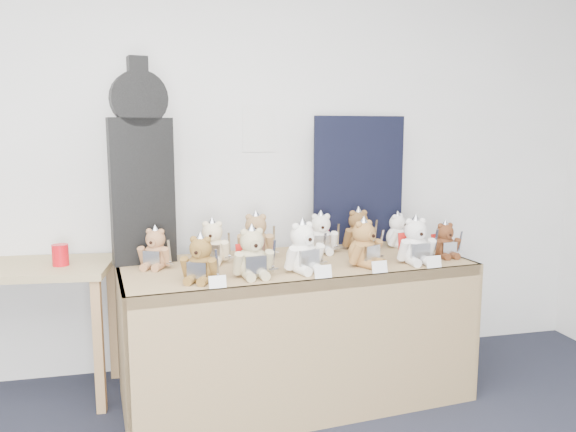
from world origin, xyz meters
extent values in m
plane|color=silver|center=(0.00, 2.50, 1.35)|extent=(6.00, 0.00, 6.00)
cube|color=silver|center=(0.66, 2.49, 1.56)|extent=(0.21, 0.00, 0.30)
cube|color=#92734A|center=(0.76, 1.90, 0.78)|extent=(2.02, 1.01, 0.06)
cube|color=#92734A|center=(0.80, 1.51, 0.40)|extent=(1.93, 0.23, 0.81)
cube|color=#92734A|center=(-0.20, 1.80, 0.40)|extent=(0.11, 0.81, 0.81)
cube|color=#92734A|center=(1.71, 2.01, 0.40)|extent=(0.11, 0.81, 0.81)
cube|color=#978151|center=(-0.75, 2.23, 0.78)|extent=(1.00, 0.62, 0.04)
cube|color=#8F603D|center=(-0.33, 1.96, 0.38)|extent=(0.05, 0.05, 0.76)
cube|color=#8F603D|center=(-0.29, 2.41, 0.38)|extent=(0.05, 0.05, 0.76)
cube|color=black|center=(-0.07, 2.08, 1.21)|extent=(0.36, 0.17, 0.81)
cylinder|color=black|center=(-0.07, 2.08, 1.72)|extent=(0.32, 0.16, 0.30)
cube|color=black|center=(-0.07, 2.08, 1.84)|extent=(0.12, 0.11, 0.20)
cube|color=black|center=(1.29, 2.33, 1.22)|extent=(0.62, 0.07, 0.83)
cylinder|color=red|center=(-0.53, 2.17, 0.86)|extent=(0.09, 0.09, 0.12)
ellipsoid|color=brown|center=(0.21, 1.61, 0.87)|extent=(0.19, 0.18, 0.15)
sphere|color=brown|center=(0.21, 1.61, 0.97)|extent=(0.11, 0.11, 0.11)
cylinder|color=brown|center=(0.19, 1.57, 0.97)|extent=(0.05, 0.04, 0.05)
sphere|color=black|center=(0.18, 1.55, 0.97)|extent=(0.02, 0.02, 0.02)
sphere|color=brown|center=(0.17, 1.63, 1.02)|extent=(0.04, 0.04, 0.04)
sphere|color=brown|center=(0.24, 1.60, 1.02)|extent=(0.04, 0.04, 0.04)
cylinder|color=brown|center=(0.13, 1.62, 0.88)|extent=(0.07, 0.09, 0.11)
cylinder|color=brown|center=(0.26, 1.56, 0.88)|extent=(0.07, 0.09, 0.11)
cylinder|color=brown|center=(0.15, 1.58, 0.83)|extent=(0.08, 0.11, 0.05)
cylinder|color=brown|center=(0.21, 1.55, 0.83)|extent=(0.08, 0.11, 0.05)
cube|color=silver|center=(0.18, 1.56, 0.88)|extent=(0.10, 0.06, 0.08)
cone|color=silver|center=(0.21, 1.61, 1.02)|extent=(0.09, 0.09, 0.07)
cube|color=silver|center=(0.28, 1.54, 0.90)|extent=(0.03, 0.04, 0.16)
cube|color=silver|center=(0.28, 1.54, 0.84)|extent=(0.04, 0.02, 0.01)
ellipsoid|color=tan|center=(0.47, 1.64, 0.88)|extent=(0.18, 0.16, 0.17)
sphere|color=tan|center=(0.47, 1.64, 0.99)|extent=(0.12, 0.12, 0.12)
cylinder|color=tan|center=(0.47, 1.59, 0.98)|extent=(0.05, 0.03, 0.05)
sphere|color=black|center=(0.47, 1.57, 0.98)|extent=(0.02, 0.02, 0.02)
sphere|color=tan|center=(0.43, 1.64, 1.04)|extent=(0.04, 0.04, 0.04)
sphere|color=tan|center=(0.51, 1.65, 1.04)|extent=(0.04, 0.04, 0.04)
cylinder|color=tan|center=(0.39, 1.61, 0.89)|extent=(0.06, 0.10, 0.13)
cylinder|color=tan|center=(0.55, 1.63, 0.89)|extent=(0.06, 0.10, 0.13)
cylinder|color=tan|center=(0.44, 1.58, 0.83)|extent=(0.06, 0.11, 0.05)
cylinder|color=tan|center=(0.51, 1.59, 0.83)|extent=(0.06, 0.11, 0.05)
cube|color=silver|center=(0.47, 1.58, 0.88)|extent=(0.11, 0.03, 0.09)
cone|color=silver|center=(0.47, 1.64, 1.04)|extent=(0.10, 0.10, 0.08)
cube|color=silver|center=(0.57, 1.62, 0.91)|extent=(0.02, 0.04, 0.18)
cube|color=silver|center=(0.57, 1.62, 0.85)|extent=(0.05, 0.01, 0.01)
cube|color=red|center=(0.46, 1.70, 0.89)|extent=(0.14, 0.05, 0.15)
ellipsoid|color=white|center=(0.74, 1.69, 0.88)|extent=(0.21, 0.20, 0.18)
sphere|color=white|center=(0.74, 1.69, 1.00)|extent=(0.13, 0.13, 0.13)
cylinder|color=white|center=(0.76, 1.64, 0.99)|extent=(0.06, 0.04, 0.05)
sphere|color=black|center=(0.77, 1.62, 0.99)|extent=(0.02, 0.02, 0.02)
sphere|color=white|center=(0.70, 1.68, 1.05)|extent=(0.04, 0.04, 0.04)
sphere|color=white|center=(0.78, 1.70, 1.05)|extent=(0.04, 0.04, 0.04)
cylinder|color=white|center=(0.67, 1.64, 0.89)|extent=(0.08, 0.11, 0.13)
cylinder|color=white|center=(0.83, 1.70, 0.89)|extent=(0.08, 0.11, 0.13)
cylinder|color=white|center=(0.72, 1.62, 0.83)|extent=(0.09, 0.12, 0.05)
cylinder|color=white|center=(0.80, 1.65, 0.83)|extent=(0.09, 0.12, 0.05)
cube|color=silver|center=(0.76, 1.63, 0.89)|extent=(0.11, 0.05, 0.10)
cone|color=silver|center=(0.74, 1.69, 1.05)|extent=(0.11, 0.11, 0.08)
cube|color=silver|center=(0.86, 1.69, 0.92)|extent=(0.03, 0.05, 0.18)
cube|color=silver|center=(0.86, 1.69, 0.85)|extent=(0.05, 0.02, 0.01)
ellipsoid|color=olive|center=(1.10, 1.74, 0.88)|extent=(0.22, 0.21, 0.17)
sphere|color=olive|center=(1.10, 1.74, 0.99)|extent=(0.12, 0.12, 0.12)
cylinder|color=olive|center=(1.13, 1.70, 0.98)|extent=(0.06, 0.05, 0.05)
sphere|color=black|center=(1.14, 1.68, 0.98)|extent=(0.02, 0.02, 0.02)
sphere|color=olive|center=(1.07, 1.72, 1.04)|extent=(0.04, 0.04, 0.04)
sphere|color=olive|center=(1.14, 1.76, 1.04)|extent=(0.04, 0.04, 0.04)
cylinder|color=olive|center=(1.04, 1.69, 0.89)|extent=(0.08, 0.10, 0.13)
cylinder|color=olive|center=(1.18, 1.76, 0.89)|extent=(0.08, 0.10, 0.13)
cylinder|color=olive|center=(1.10, 1.67, 0.83)|extent=(0.10, 0.12, 0.05)
cylinder|color=olive|center=(1.16, 1.71, 0.83)|extent=(0.10, 0.12, 0.05)
cube|color=silver|center=(1.13, 1.68, 0.88)|extent=(0.10, 0.07, 0.09)
cone|color=silver|center=(1.10, 1.74, 1.04)|extent=(0.10, 0.10, 0.08)
cube|color=silver|center=(1.21, 1.76, 0.91)|extent=(0.03, 0.04, 0.18)
cube|color=silver|center=(1.21, 1.76, 0.85)|extent=(0.05, 0.03, 0.01)
ellipsoid|color=silver|center=(1.41, 1.73, 0.88)|extent=(0.17, 0.15, 0.17)
sphere|color=silver|center=(1.41, 1.73, 0.99)|extent=(0.12, 0.12, 0.12)
cylinder|color=silver|center=(1.41, 1.67, 0.99)|extent=(0.05, 0.03, 0.05)
sphere|color=black|center=(1.41, 1.66, 0.99)|extent=(0.02, 0.02, 0.02)
sphere|color=silver|center=(1.36, 1.73, 1.04)|extent=(0.04, 0.04, 0.04)
sphere|color=silver|center=(1.45, 1.73, 1.04)|extent=(0.04, 0.04, 0.04)
cylinder|color=silver|center=(1.32, 1.71, 0.89)|extent=(0.05, 0.09, 0.13)
cylinder|color=silver|center=(1.49, 1.71, 0.89)|extent=(0.05, 0.09, 0.13)
cylinder|color=silver|center=(1.37, 1.67, 0.83)|extent=(0.05, 0.11, 0.05)
cylinder|color=silver|center=(1.44, 1.67, 0.83)|extent=(0.05, 0.11, 0.05)
cube|color=silver|center=(1.41, 1.66, 0.88)|extent=(0.11, 0.02, 0.09)
cone|color=silver|center=(1.41, 1.73, 1.05)|extent=(0.11, 0.11, 0.08)
cube|color=silver|center=(1.51, 1.70, 0.91)|extent=(0.01, 0.04, 0.18)
cube|color=silver|center=(1.51, 1.70, 0.85)|extent=(0.05, 0.01, 0.01)
cube|color=red|center=(1.40, 1.79, 0.89)|extent=(0.14, 0.03, 0.15)
ellipsoid|color=brown|center=(1.64, 1.82, 0.87)|extent=(0.14, 0.13, 0.14)
sphere|color=brown|center=(1.64, 1.82, 0.96)|extent=(0.10, 0.10, 0.10)
cylinder|color=brown|center=(1.64, 1.78, 0.95)|extent=(0.04, 0.03, 0.04)
sphere|color=black|center=(1.64, 1.77, 0.95)|extent=(0.02, 0.02, 0.02)
sphere|color=brown|center=(1.61, 1.82, 1.00)|extent=(0.03, 0.03, 0.03)
sphere|color=brown|center=(1.67, 1.82, 1.00)|extent=(0.03, 0.03, 0.03)
cylinder|color=brown|center=(1.58, 1.80, 0.87)|extent=(0.04, 0.08, 0.10)
cylinder|color=brown|center=(1.71, 1.81, 0.87)|extent=(0.04, 0.08, 0.10)
cylinder|color=brown|center=(1.61, 1.77, 0.83)|extent=(0.05, 0.09, 0.04)
cylinder|color=brown|center=(1.67, 1.78, 0.83)|extent=(0.05, 0.09, 0.04)
cube|color=silver|center=(1.64, 1.77, 0.87)|extent=(0.09, 0.02, 0.08)
cone|color=silver|center=(1.64, 1.82, 1.00)|extent=(0.09, 0.09, 0.07)
cube|color=silver|center=(1.73, 1.80, 0.89)|extent=(0.01, 0.03, 0.14)
cube|color=silver|center=(1.73, 1.80, 0.84)|extent=(0.04, 0.01, 0.01)
cube|color=red|center=(1.64, 1.87, 0.88)|extent=(0.11, 0.03, 0.12)
ellipsoid|color=beige|center=(0.30, 2.00, 0.88)|extent=(0.19, 0.17, 0.16)
sphere|color=beige|center=(0.30, 2.00, 0.98)|extent=(0.12, 0.12, 0.12)
cylinder|color=beige|center=(0.29, 1.95, 0.97)|extent=(0.05, 0.04, 0.05)
sphere|color=black|center=(0.28, 1.93, 0.97)|extent=(0.02, 0.02, 0.02)
sphere|color=beige|center=(0.26, 2.01, 1.03)|extent=(0.04, 0.04, 0.04)
sphere|color=beige|center=(0.34, 1.99, 1.03)|extent=(0.04, 0.04, 0.04)
cylinder|color=beige|center=(0.22, 2.00, 0.88)|extent=(0.07, 0.10, 0.12)
cylinder|color=beige|center=(0.37, 1.96, 0.88)|extent=(0.07, 0.10, 0.12)
cylinder|color=beige|center=(0.25, 1.95, 0.83)|extent=(0.07, 0.11, 0.05)
cylinder|color=beige|center=(0.32, 1.93, 0.83)|extent=(0.07, 0.11, 0.05)
cube|color=silver|center=(0.28, 1.94, 0.88)|extent=(0.10, 0.04, 0.09)
cone|color=silver|center=(0.30, 2.00, 1.03)|extent=(0.10, 0.10, 0.08)
cube|color=silver|center=(0.39, 1.94, 0.91)|extent=(0.02, 0.04, 0.17)
cube|color=silver|center=(0.39, 1.94, 0.84)|extent=(0.05, 0.02, 0.01)
ellipsoid|color=#9F794F|center=(0.56, 2.07, 0.88)|extent=(0.20, 0.18, 0.17)
sphere|color=#9F794F|center=(0.56, 2.07, 1.00)|extent=(0.13, 0.13, 0.13)
cylinder|color=#9F794F|center=(0.55, 2.02, 0.99)|extent=(0.06, 0.04, 0.05)
sphere|color=black|center=(0.54, 2.00, 0.99)|extent=(0.02, 0.02, 0.02)
sphere|color=#9F794F|center=(0.52, 2.08, 1.05)|extent=(0.04, 0.04, 0.04)
sphere|color=#9F794F|center=(0.60, 2.06, 1.05)|extent=(0.04, 0.04, 0.04)
cylinder|color=#9F794F|center=(0.48, 2.07, 0.89)|extent=(0.07, 0.10, 0.13)
cylinder|color=#9F794F|center=(0.64, 2.03, 0.89)|extent=(0.07, 0.10, 0.13)
cylinder|color=#9F794F|center=(0.51, 2.02, 0.83)|extent=(0.08, 0.12, 0.05)
cylinder|color=#9F794F|center=(0.58, 2.00, 0.83)|extent=(0.08, 0.12, 0.05)
cube|color=silver|center=(0.55, 2.01, 0.89)|extent=(0.11, 0.04, 0.09)
cone|color=silver|center=(0.56, 2.07, 1.05)|extent=(0.11, 0.11, 0.08)
cube|color=silver|center=(0.66, 2.01, 0.92)|extent=(0.02, 0.04, 0.18)
cube|color=silver|center=(0.66, 2.01, 0.85)|extent=(0.05, 0.02, 0.01)
ellipsoid|color=silver|center=(0.97, 2.11, 0.88)|extent=(0.17, 0.15, 0.16)
sphere|color=silver|center=(0.97, 2.11, 0.98)|extent=(0.12, 0.12, 0.12)
cylinder|color=silver|center=(0.96, 2.06, 0.97)|extent=(0.05, 0.03, 0.05)
sphere|color=black|center=(0.96, 2.04, 0.97)|extent=(0.02, 0.02, 0.02)
sphere|color=silver|center=(0.93, 2.11, 1.03)|extent=(0.04, 0.04, 0.04)
sphere|color=silver|center=(1.01, 2.11, 1.03)|extent=(0.04, 0.04, 0.04)
cylinder|color=silver|center=(0.89, 2.10, 0.88)|extent=(0.05, 0.09, 0.12)
cylinder|color=silver|center=(1.04, 2.08, 0.88)|extent=(0.05, 0.09, 0.12)
cylinder|color=silver|center=(0.93, 2.06, 0.83)|extent=(0.06, 0.11, 0.05)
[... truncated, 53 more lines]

